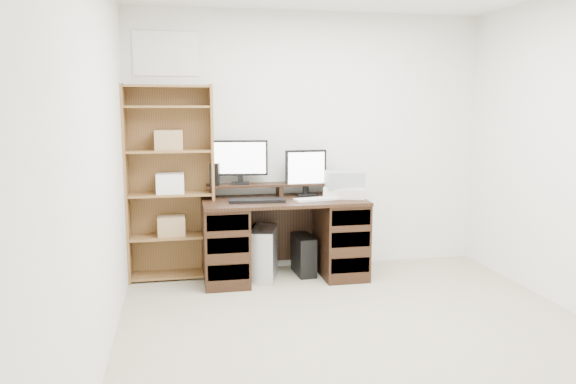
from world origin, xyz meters
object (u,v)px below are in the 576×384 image
object	(u,v)px
tower_black	(304,255)
monitor_small	(306,171)
printer	(344,192)
bookshelf	(170,181)
desk	(284,237)
tower_silver	(264,253)
monitor_wide	(240,160)

from	to	relation	value
tower_black	monitor_small	bearing A→B (deg)	66.08
printer	bookshelf	bearing A→B (deg)	-169.40
desk	monitor_small	xyz separation A→B (m)	(0.25, 0.17, 0.60)
bookshelf	printer	bearing A→B (deg)	-7.50
tower_black	bookshelf	distance (m)	1.45
printer	tower_silver	distance (m)	0.95
printer	bookshelf	distance (m)	1.63
desk	tower_silver	bearing A→B (deg)	175.38
monitor_wide	printer	size ratio (longest dim) A/B	1.36
tower_silver	tower_black	xyz separation A→B (m)	(0.39, 0.05, -0.05)
desk	tower_black	size ratio (longest dim) A/B	3.94
tower_silver	tower_black	distance (m)	0.40
bookshelf	tower_silver	bearing A→B (deg)	-13.16
monitor_small	bookshelf	size ratio (longest dim) A/B	0.24
desk	tower_silver	distance (m)	0.24
desk	monitor_wide	xyz separation A→B (m)	(-0.37, 0.24, 0.71)
printer	bookshelf	world-z (taller)	bookshelf
monitor_wide	bookshelf	bearing A→B (deg)	-169.29
printer	tower_silver	size ratio (longest dim) A/B	0.81
monitor_wide	printer	xyz separation A→B (m)	(0.96, -0.24, -0.30)
tower_silver	monitor_wide	bearing A→B (deg)	145.70
monitor_small	tower_black	world-z (taller)	monitor_small
tower_silver	monitor_small	bearing A→B (deg)	35.57
tower_silver	bookshelf	world-z (taller)	bookshelf
tower_silver	bookshelf	xyz separation A→B (m)	(-0.85, 0.20, 0.68)
monitor_wide	bookshelf	distance (m)	0.68
desk	printer	world-z (taller)	printer
tower_silver	bookshelf	size ratio (longest dim) A/B	0.26
printer	tower_silver	xyz separation A→B (m)	(-0.77, 0.01, -0.56)
printer	tower_black	xyz separation A→B (m)	(-0.38, 0.07, -0.61)
printer	bookshelf	size ratio (longest dim) A/B	0.21
desk	tower_black	distance (m)	0.30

